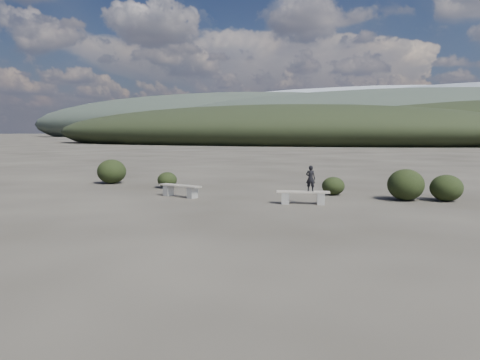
% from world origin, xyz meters
% --- Properties ---
extents(ground, '(1200.00, 1200.00, 0.00)m').
position_xyz_m(ground, '(0.00, 0.00, 0.00)').
color(ground, '#2E2A23').
rests_on(ground, ground).
extents(bench_left, '(2.05, 0.93, 0.50)m').
position_xyz_m(bench_left, '(-3.58, 6.23, 0.30)').
color(bench_left, slate).
rests_on(bench_left, ground).
extents(bench_right, '(2.01, 0.86, 0.49)m').
position_xyz_m(bench_right, '(1.63, 6.07, 0.30)').
color(bench_right, slate).
rests_on(bench_right, ground).
extents(seated_person, '(0.35, 0.23, 0.96)m').
position_xyz_m(seated_person, '(1.89, 6.13, 0.97)').
color(seated_person, black).
rests_on(seated_person, bench_right).
extents(shrub_a, '(0.94, 0.94, 0.77)m').
position_xyz_m(shrub_a, '(-5.63, 8.84, 0.38)').
color(shrub_a, black).
rests_on(shrub_a, ground).
extents(shrub_c, '(0.97, 0.97, 0.77)m').
position_xyz_m(shrub_c, '(2.27, 9.09, 0.39)').
color(shrub_c, black).
rests_on(shrub_c, ground).
extents(shrub_d, '(1.41, 1.41, 1.24)m').
position_xyz_m(shrub_d, '(5.20, 8.45, 0.62)').
color(shrub_d, black).
rests_on(shrub_d, ground).
extents(shrub_e, '(1.24, 1.24, 1.03)m').
position_xyz_m(shrub_e, '(6.69, 8.75, 0.52)').
color(shrub_e, black).
rests_on(shrub_e, ground).
extents(shrub_f, '(1.49, 1.49, 1.26)m').
position_xyz_m(shrub_f, '(-9.30, 9.56, 0.63)').
color(shrub_f, black).
rests_on(shrub_f, ground).
extents(mountain_ridges, '(500.00, 400.00, 56.00)m').
position_xyz_m(mountain_ridges, '(-7.48, 339.06, 10.84)').
color(mountain_ridges, black).
rests_on(mountain_ridges, ground).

